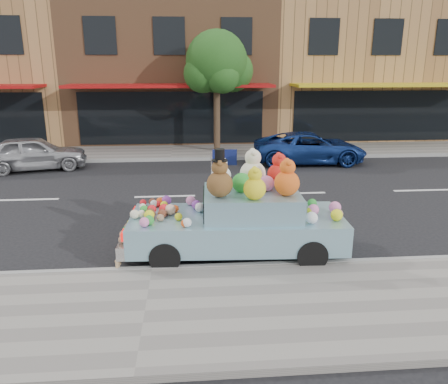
{
  "coord_description": "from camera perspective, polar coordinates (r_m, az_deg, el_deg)",
  "views": [
    {
      "loc": [
        0.74,
        -12.58,
        3.81
      ],
      "look_at": [
        1.45,
        -3.9,
        1.25
      ],
      "focal_mm": 35.0,
      "sensor_mm": 36.0,
      "label": 1
    }
  ],
  "objects": [
    {
      "name": "far_kerb",
      "position": [
        17.99,
        -6.98,
        4.24
      ],
      "size": [
        60.0,
        0.12,
        0.13
      ],
      "primitive_type": "cube",
      "color": "gray",
      "rests_on": "ground"
    },
    {
      "name": "storefront_mid",
      "position": [
        24.56,
        -6.69,
        15.89
      ],
      "size": [
        10.0,
        9.8,
        7.3
      ],
      "color": "#915F3D",
      "rests_on": "ground"
    },
    {
      "name": "street_tree",
      "position": [
        19.17,
        -0.89,
        16.03
      ],
      "size": [
        3.0,
        2.7,
        5.22
      ],
      "color": "#38281C",
      "rests_on": "ground"
    },
    {
      "name": "ground",
      "position": [
        13.16,
        -7.72,
        -0.59
      ],
      "size": [
        120.0,
        120.0,
        0.0
      ],
      "primitive_type": "plane",
      "color": "black",
      "rests_on": "ground"
    },
    {
      "name": "car_silver",
      "position": [
        17.68,
        -23.61,
        4.67
      ],
      "size": [
        3.99,
        2.35,
        1.28
      ],
      "primitive_type": "imported",
      "rotation": [
        0.0,
        0.0,
        1.81
      ],
      "color": "#A8A9AD",
      "rests_on": "ground"
    },
    {
      "name": "near_kerb",
      "position": [
        8.48,
        -9.35,
        -10.04
      ],
      "size": [
        60.0,
        0.12,
        0.13
      ],
      "primitive_type": "cube",
      "color": "gray",
      "rests_on": "ground"
    },
    {
      "name": "storefront_right",
      "position": [
        26.24,
        16.56,
        15.37
      ],
      "size": [
        10.0,
        9.8,
        7.3
      ],
      "color": "#A77746",
      "rests_on": "ground"
    },
    {
      "name": "car_blue",
      "position": [
        17.74,
        11.13,
        5.69
      ],
      "size": [
        4.49,
        2.23,
        1.22
      ],
      "primitive_type": "imported",
      "rotation": [
        0.0,
        0.0,
        1.53
      ],
      "color": "navy",
      "rests_on": "ground"
    },
    {
      "name": "far_sidewalk",
      "position": [
        19.46,
        -6.83,
        5.15
      ],
      "size": [
        60.0,
        3.0,
        0.12
      ],
      "primitive_type": "cube",
      "color": "gray",
      "rests_on": "ground"
    },
    {
      "name": "art_car",
      "position": [
        8.93,
        1.94,
        -3.31
      ],
      "size": [
        4.56,
        1.96,
        2.29
      ],
      "rotation": [
        0.0,
        0.0,
        -0.05
      ],
      "color": "black",
      "rests_on": "ground"
    },
    {
      "name": "near_sidewalk",
      "position": [
        7.18,
        -10.27,
        -15.39
      ],
      "size": [
        60.0,
        3.0,
        0.12
      ],
      "primitive_type": "cube",
      "color": "gray",
      "rests_on": "ground"
    }
  ]
}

